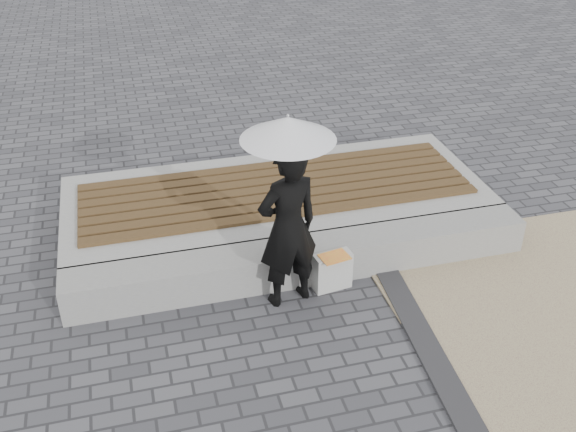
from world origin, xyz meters
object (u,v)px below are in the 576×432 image
object	(u,v)px
parasol	(288,128)
canvas_tote	(332,271)
woman	(288,228)
seating_ledge	(304,260)
handbag	(294,246)

from	to	relation	value
parasol	canvas_tote	world-z (taller)	parasol
woman	canvas_tote	bearing A→B (deg)	174.97
canvas_tote	woman	bearing A→B (deg)	-179.70
seating_ledge	canvas_tote	world-z (taller)	canvas_tote
handbag	canvas_tote	bearing A→B (deg)	-2.99
seating_ledge	handbag	size ratio (longest dim) A/B	15.23
woman	parasol	size ratio (longest dim) A/B	1.56
seating_ledge	woman	xyz separation A→B (m)	(-0.27, -0.35, 0.67)
woman	handbag	world-z (taller)	woman
parasol	handbag	world-z (taller)	parasol
parasol	canvas_tote	bearing A→B (deg)	8.14
woman	canvas_tote	world-z (taller)	woman
handbag	woman	bearing A→B (deg)	-107.70
handbag	canvas_tote	distance (m)	0.50
parasol	woman	bearing A→B (deg)	180.00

